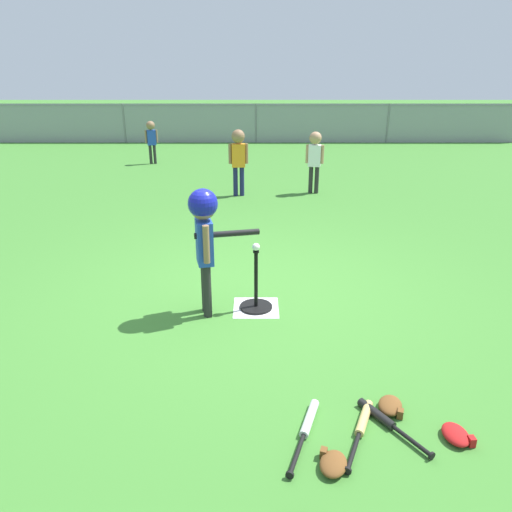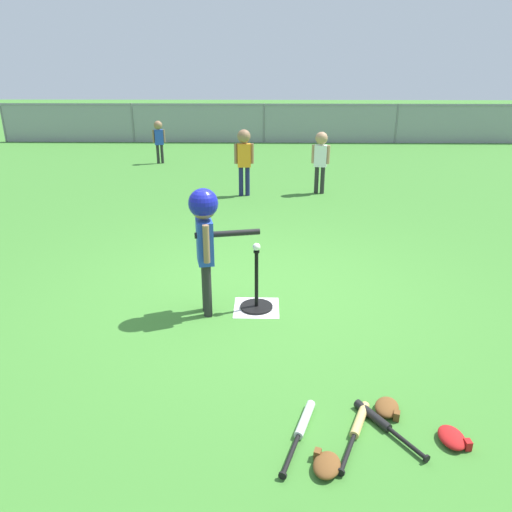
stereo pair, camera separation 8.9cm
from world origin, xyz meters
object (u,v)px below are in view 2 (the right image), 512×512
object	(u,v)px
batting_tee	(256,300)
fielder_deep_left	(159,136)
spare_bat_wood	(357,426)
glove_tossed_aside	(326,465)
batter_child	(205,227)
spare_bat_black	(379,421)
fielder_deep_center	(321,154)
baseball_on_tee	(256,247)
spare_bat_silver	(302,426)
fielder_near_right	(244,154)
glove_near_bats	(453,438)
glove_outfield_drop	(387,408)

from	to	relation	value
batting_tee	fielder_deep_left	xyz separation A→B (m)	(-2.48, 7.47, 0.55)
spare_bat_wood	glove_tossed_aside	size ratio (longest dim) A/B	2.42
batter_child	spare_bat_black	bearing A→B (deg)	-49.61
fielder_deep_center	glove_tossed_aside	size ratio (longest dim) A/B	4.30
baseball_on_tee	spare_bat_silver	distance (m)	1.84
fielder_near_right	batting_tee	bearing A→B (deg)	-86.00
fielder_near_right	fielder_deep_left	bearing A→B (deg)	125.32
fielder_deep_center	spare_bat_silver	bearing A→B (deg)	-96.63
glove_near_bats	spare_bat_black	bearing A→B (deg)	160.38
batting_tee	glove_tossed_aside	world-z (taller)	batting_tee
baseball_on_tee	batter_child	bearing A→B (deg)	-167.46
fielder_near_right	fielder_deep_left	xyz separation A→B (m)	(-2.17, 3.06, -0.11)
spare_bat_silver	glove_outfield_drop	size ratio (longest dim) A/B	2.55
spare_bat_silver	spare_bat_wood	world-z (taller)	same
batter_child	spare_bat_black	distance (m)	2.19
batter_child	fielder_deep_left	world-z (taller)	batter_child
spare_bat_silver	spare_bat_wood	bearing A→B (deg)	0.96
baseball_on_tee	spare_bat_silver	xyz separation A→B (m)	(0.34, -1.70, -0.61)
spare_bat_black	glove_tossed_aside	size ratio (longest dim) A/B	2.09
glove_near_bats	glove_tossed_aside	bearing A→B (deg)	-163.83
batter_child	fielder_deep_center	size ratio (longest dim) A/B	1.09
fielder_near_right	glove_near_bats	distance (m)	6.44
spare_bat_silver	glove_tossed_aside	xyz separation A→B (m)	(0.12, -0.33, 0.01)
fielder_near_right	spare_bat_black	world-z (taller)	fielder_near_right
baseball_on_tee	fielder_deep_left	distance (m)	7.87
batting_tee	fielder_near_right	world-z (taller)	fielder_near_right
batting_tee	batter_child	size ratio (longest dim) A/B	0.49
batter_child	spare_bat_silver	xyz separation A→B (m)	(0.80, -1.60, -0.84)
spare_bat_silver	fielder_near_right	bearing A→B (deg)	96.05
fielder_near_right	spare_bat_black	bearing A→B (deg)	-79.12
spare_bat_black	batter_child	bearing A→B (deg)	130.39
fielder_deep_left	spare_bat_black	distance (m)	9.72
baseball_on_tee	glove_tossed_aside	world-z (taller)	baseball_on_tee
fielder_deep_center	glove_tossed_aside	xyz separation A→B (m)	(-0.61, -6.64, -0.68)
glove_outfield_drop	batting_tee	bearing A→B (deg)	121.72
spare_bat_wood	batting_tee	bearing A→B (deg)	112.42
fielder_deep_left	batting_tee	bearing A→B (deg)	-71.65
baseball_on_tee	fielder_deep_center	distance (m)	4.73
fielder_deep_left	glove_tossed_aside	xyz separation A→B (m)	(2.94, -9.50, -0.61)
batting_tee	baseball_on_tee	world-z (taller)	baseball_on_tee
baseball_on_tee	spare_bat_silver	size ratio (longest dim) A/B	0.11
baseball_on_tee	fielder_deep_left	size ratio (longest dim) A/B	0.07
spare_bat_silver	glove_near_bats	size ratio (longest dim) A/B	2.88
batting_tee	spare_bat_black	bearing A→B (deg)	-62.54
glove_outfield_drop	glove_near_bats	bearing A→B (deg)	-39.26
fielder_deep_center	spare_bat_silver	distance (m)	6.39
batter_child	fielder_deep_center	distance (m)	4.95
batting_tee	spare_bat_wood	xyz separation A→B (m)	(0.70, -1.70, -0.06)
batter_child	glove_near_bats	distance (m)	2.57
batter_child	spare_bat_wood	bearing A→B (deg)	-54.03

